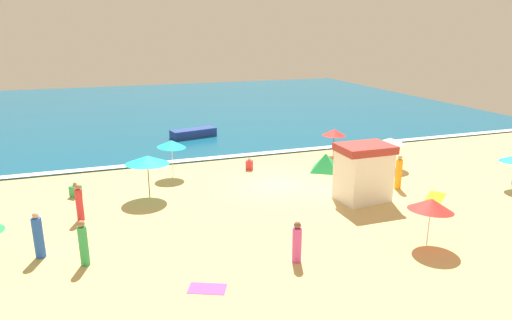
# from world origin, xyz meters

# --- Properties ---
(ground_plane) EXTENTS (60.00, 60.00, 0.00)m
(ground_plane) POSITION_xyz_m (0.00, 0.00, 0.00)
(ground_plane) COLOR #D8B775
(ocean_water) EXTENTS (60.00, 44.00, 0.10)m
(ocean_water) POSITION_xyz_m (0.00, 28.00, 0.05)
(ocean_water) COLOR #0F567A
(ocean_water) RESTS_ON ground_plane
(wave_breaker_foam) EXTENTS (57.00, 0.70, 0.01)m
(wave_breaker_foam) POSITION_xyz_m (0.00, 6.30, 0.10)
(wave_breaker_foam) COLOR white
(wave_breaker_foam) RESTS_ON ocean_water
(lifeguard_cabana) EXTENTS (2.68, 2.05, 2.95)m
(lifeguard_cabana) POSITION_xyz_m (3.44, -3.59, 1.50)
(lifeguard_cabana) COLOR white
(lifeguard_cabana) RESTS_ON ground_plane
(beach_umbrella_0) EXTENTS (2.30, 2.30, 1.92)m
(beach_umbrella_0) POSITION_xyz_m (6.13, 4.41, 1.67)
(beach_umbrella_0) COLOR #4C3823
(beach_umbrella_0) RESTS_ON ground_plane
(beach_umbrella_1) EXTENTS (2.67, 2.67, 2.03)m
(beach_umbrella_1) POSITION_xyz_m (8.16, 0.83, 1.74)
(beach_umbrella_1) COLOR silver
(beach_umbrella_1) RESTS_ON ground_plane
(beach_umbrella_2) EXTENTS (3.20, 3.20, 2.31)m
(beach_umbrella_2) POSITION_xyz_m (-6.89, 0.40, 2.05)
(beach_umbrella_2) COLOR #4C3823
(beach_umbrella_2) RESTS_ON ground_plane
(beach_umbrella_4) EXTENTS (2.55, 2.54, 2.10)m
(beach_umbrella_4) POSITION_xyz_m (3.19, -8.90, 1.77)
(beach_umbrella_4) COLOR silver
(beach_umbrella_4) RESTS_ON ground_plane
(beach_umbrella_6) EXTENTS (2.35, 2.34, 2.27)m
(beach_umbrella_6) POSITION_xyz_m (-5.15, 3.52, 2.00)
(beach_umbrella_6) COLOR silver
(beach_umbrella_6) RESTS_ON ground_plane
(beach_tent) EXTENTS (2.06, 1.99, 1.12)m
(beach_tent) POSITION_xyz_m (4.00, 1.52, 0.56)
(beach_tent) COLOR green
(beach_tent) RESTS_ON ground_plane
(beachgoer_0) EXTENTS (0.38, 0.38, 1.64)m
(beachgoer_0) POSITION_xyz_m (-2.40, -8.38, 0.77)
(beachgoer_0) COLOR #D84CA5
(beachgoer_0) RESTS_ON ground_plane
(beachgoer_1) EXTENTS (0.43, 0.43, 1.74)m
(beachgoer_1) POSITION_xyz_m (-10.23, -1.56, 0.83)
(beachgoer_1) COLOR red
(beachgoer_1) RESTS_ON ground_plane
(beachgoer_2) EXTENTS (0.35, 0.35, 1.63)m
(beachgoer_2) POSITION_xyz_m (5.11, -0.46, 0.80)
(beachgoer_2) COLOR red
(beachgoer_2) RESTS_ON ground_plane
(beachgoer_3) EXTENTS (0.46, 0.46, 1.92)m
(beachgoer_3) POSITION_xyz_m (6.23, -2.77, 0.91)
(beachgoer_3) COLOR orange
(beachgoer_3) RESTS_ON ground_plane
(beachgoer_4) EXTENTS (0.46, 0.46, 1.80)m
(beachgoer_4) POSITION_xyz_m (-9.97, -6.01, 0.86)
(beachgoer_4) COLOR green
(beachgoer_4) RESTS_ON ground_plane
(beachgoer_5) EXTENTS (0.54, 0.54, 0.78)m
(beachgoer_5) POSITION_xyz_m (-0.41, 3.27, 0.33)
(beachgoer_5) COLOR red
(beachgoer_5) RESTS_ON ground_plane
(beachgoer_6) EXTENTS (0.50, 0.50, 1.86)m
(beachgoer_6) POSITION_xyz_m (-11.61, -4.81, 0.87)
(beachgoer_6) COLOR blue
(beachgoer_6) RESTS_ON ground_plane
(beachgoer_7) EXTENTS (0.66, 0.66, 0.78)m
(beachgoer_7) POSITION_xyz_m (-10.56, 1.81, 0.32)
(beachgoer_7) COLOR green
(beachgoer_7) RESTS_ON ground_plane
(beach_towel_1) EXTENTS (1.89, 1.75, 0.01)m
(beach_towel_1) POSITION_xyz_m (7.30, -4.56, 0.01)
(beach_towel_1) COLOR orange
(beach_towel_1) RESTS_ON ground_plane
(beach_towel_2) EXTENTS (1.45, 1.16, 0.01)m
(beach_towel_2) POSITION_xyz_m (-6.04, -9.11, 0.01)
(beach_towel_2) COLOR #D84CA5
(beach_towel_2) RESTS_ON ground_plane
(small_boat_0) EXTENTS (3.81, 2.03, 0.65)m
(small_boat_0) POSITION_xyz_m (-2.00, 12.85, 0.43)
(small_boat_0) COLOR navy
(small_boat_0) RESTS_ON ocean_water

